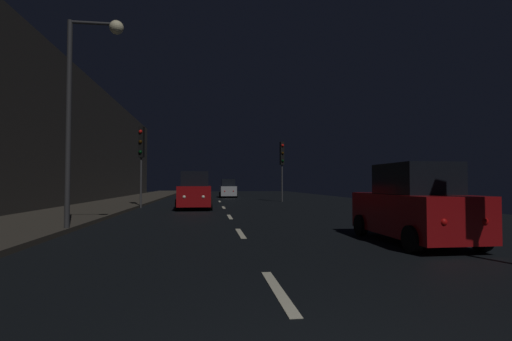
{
  "coord_description": "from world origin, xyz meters",
  "views": [
    {
      "loc": [
        -1.0,
        -2.27,
        1.54
      ],
      "look_at": [
        0.97,
        12.89,
        2.05
      ],
      "focal_mm": 26.21,
      "sensor_mm": 36.0,
      "label": 1
    }
  ],
  "objects": [
    {
      "name": "car_distant_taillights",
      "position": [
        1.17,
        37.52,
        0.89
      ],
      "size": [
        1.78,
        3.85,
        1.94
      ],
      "rotation": [
        0.0,
        0.0,
        1.57
      ],
      "color": "#A5A8AD",
      "rests_on": "ground"
    },
    {
      "name": "sidewalk_left",
      "position": [
        -7.39,
        24.5,
        0.07
      ],
      "size": [
        4.4,
        84.0,
        0.15
      ],
      "primitive_type": "cube",
      "color": "#38332B",
      "rests_on": "ground"
    },
    {
      "name": "traffic_light_far_right",
      "position": [
        5.09,
        27.93,
        3.59
      ],
      "size": [
        0.34,
        0.47,
        4.94
      ],
      "rotation": [
        0.0,
        0.0,
        -1.46
      ],
      "color": "#38383A",
      "rests_on": "ground"
    },
    {
      "name": "car_approaching_headlights",
      "position": [
        -1.73,
        20.17,
        1.01
      ],
      "size": [
        2.02,
        4.38,
        2.21
      ],
      "rotation": [
        0.0,
        0.0,
        -1.57
      ],
      "color": "maroon",
      "rests_on": "ground"
    },
    {
      "name": "ground",
      "position": [
        0.0,
        24.5,
        -0.01
      ],
      "size": [
        27.19,
        84.0,
        0.02
      ],
      "primitive_type": "cube",
      "color": "black"
    },
    {
      "name": "streetlamp_overhead",
      "position": [
        -4.81,
        9.91,
        4.49
      ],
      "size": [
        1.7,
        0.44,
        6.7
      ],
      "color": "#2D2D30",
      "rests_on": "ground"
    },
    {
      "name": "car_parked_right_near",
      "position": [
        4.29,
        6.81,
        0.93
      ],
      "size": [
        1.87,
        4.05,
        2.04
      ],
      "rotation": [
        0.0,
        0.0,
        1.57
      ],
      "color": "maroon",
      "rests_on": "ground"
    },
    {
      "name": "building_facade_left",
      "position": [
        -9.99,
        21.0,
        4.64
      ],
      "size": [
        0.8,
        63.0,
        9.27
      ],
      "primitive_type": "cube",
      "color": "#2D2B28",
      "rests_on": "ground"
    },
    {
      "name": "lane_centerline",
      "position": [
        0.0,
        15.35,
        0.01
      ],
      "size": [
        0.16,
        28.03,
        0.01
      ],
      "color": "beige",
      "rests_on": "ground"
    },
    {
      "name": "traffic_light_far_left",
      "position": [
        -5.1,
        21.55,
        3.66
      ],
      "size": [
        0.35,
        0.48,
        5.03
      ],
      "rotation": [
        0.0,
        0.0,
        -1.72
      ],
      "color": "#38383A",
      "rests_on": "ground"
    }
  ]
}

